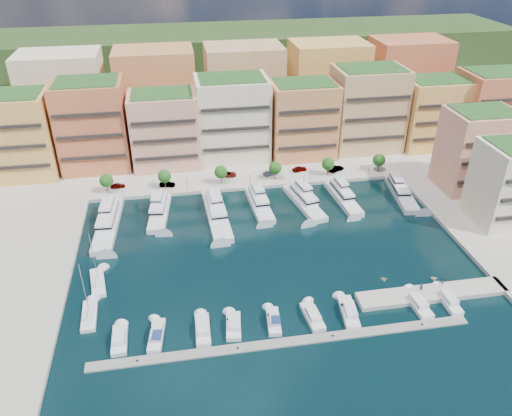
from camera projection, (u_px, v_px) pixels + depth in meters
The scene contains 58 objects.
ground at pixel (270, 249), 118.38m from camera, with size 400.00×400.00×0.00m, color black.
north_quay at pixel (235, 146), 171.03m from camera, with size 220.00×64.00×2.00m, color #9E998E.
hillside at pixel (220, 102), 211.79m from camera, with size 240.00×40.00×58.00m, color #1D3516.
south_pontoon at pixel (286, 343), 92.47m from camera, with size 72.00×2.20×0.35m, color gray.
finger_pier at pixel (431, 295), 104.07m from camera, with size 32.00×5.00×2.00m, color #9E998E.
apartment_0 at pixel (14, 136), 144.47m from camera, with size 22.00×16.50×24.80m.
apartment_1 at pixel (93, 125), 148.86m from camera, with size 20.00×16.50×26.80m.
apartment_2 at pixel (165, 130), 151.23m from camera, with size 20.00×15.50×22.80m.
apartment_3 at pixel (232, 118), 155.23m from camera, with size 22.00×16.50×25.80m.
apartment_4 at pixel (302, 119), 157.24m from camera, with size 20.00×15.50×23.80m.
apartment_5 at pixel (367, 109), 161.38m from camera, with size 22.00×16.50×26.80m.
apartment_6 at pixel (432, 113), 163.90m from camera, with size 20.00×15.50×22.80m.
apartment_7 at pixel (492, 109), 164.61m from camera, with size 22.00×16.50×24.80m.
apartment_east_a at pixel (476, 150), 138.13m from camera, with size 18.00×14.50×22.80m.
backblock_0 at pixel (65, 99), 165.09m from camera, with size 26.00×18.00×30.00m, color beige.
backblock_1 at pixel (157, 94), 169.46m from camera, with size 26.00×18.00×30.00m, color #CD724D.
backblock_2 at pixel (244, 89), 173.83m from camera, with size 26.00×18.00×30.00m, color tan.
backblock_3 at pixel (327, 85), 178.20m from camera, with size 26.00×18.00×30.00m, color #E3B553.
backblock_4 at pixel (406, 81), 182.56m from camera, with size 26.00×18.00×30.00m, color #C27840.
tree_0 at pixel (106, 181), 138.60m from camera, with size 3.80×3.80×5.65m.
tree_1 at pixel (164, 176), 140.93m from camera, with size 3.80×3.80×5.65m.
tree_2 at pixel (221, 172), 143.26m from camera, with size 3.80×3.80×5.65m.
tree_3 at pixel (275, 168), 145.59m from camera, with size 3.80×3.80×5.65m.
tree_4 at pixel (328, 164), 147.91m from camera, with size 3.80×3.80×5.65m.
tree_5 at pixel (379, 160), 150.24m from camera, with size 3.80×3.80×5.65m.
lamppost_0 at pixel (121, 186), 137.69m from camera, with size 0.30×0.30×4.20m.
lamppost_1 at pixel (186, 181), 140.31m from camera, with size 0.30×0.30×4.20m.
lamppost_2 at pixel (249, 176), 142.93m from camera, with size 0.30×0.30×4.20m.
lamppost_3 at pixel (310, 172), 145.55m from camera, with size 0.30×0.30×4.20m.
lamppost_4 at pixel (369, 167), 148.17m from camera, with size 0.30×0.30×4.20m.
yacht_0 at pixel (108, 221), 126.93m from camera, with size 6.44×25.55×7.30m.
yacht_1 at pixel (160, 211), 131.50m from camera, with size 6.56×18.79×7.30m.
yacht_2 at pixel (216, 212), 131.00m from camera, with size 5.98×25.34×7.30m.
yacht_3 at pixel (259, 202), 135.30m from camera, with size 5.41×18.79×7.30m.
yacht_4 at pixel (304, 200), 136.41m from camera, with size 8.07×20.81×7.30m.
yacht_5 at pixel (343, 196), 138.47m from camera, with size 5.41×19.48×7.30m.
yacht_6 at pixel (401, 191), 140.58m from camera, with size 6.86×20.54×7.30m.
cruiser_0 at pixel (120, 340), 92.37m from camera, with size 2.91×7.56×2.55m.
cruiser_1 at pixel (157, 336), 93.32m from camera, with size 3.56×8.64×2.66m.
cruiser_2 at pixel (203, 330), 94.61m from camera, with size 2.95×8.33×2.55m.
cruiser_3 at pixel (234, 326), 95.48m from camera, with size 3.61×7.56×2.55m.
cruiser_4 at pixel (274, 321), 96.59m from camera, with size 3.21×7.64×2.66m.
cruiser_5 at pixel (313, 317), 97.75m from camera, with size 3.39×8.19×2.55m.
cruiser_6 at pixel (349, 312), 98.82m from camera, with size 3.78×9.44×2.55m.
cruiser_8 at pixel (418, 304), 100.94m from camera, with size 3.19×8.77×2.55m.
cruiser_9 at pixel (448, 300), 101.90m from camera, with size 2.53×8.69×2.55m.
sailboat_1 at pixel (98, 283), 106.97m from camera, with size 4.36×10.10×13.20m.
sailboat_0 at pixel (89, 316), 98.15m from camera, with size 3.23×8.94×13.20m.
tender_1 at pixel (384, 279), 108.21m from camera, with size 1.31×1.52×0.80m, color beige.
tender_3 at pixel (434, 278), 108.33m from camera, with size 1.46×1.69×0.89m, color beige.
car_0 at pixel (118, 185), 142.69m from camera, with size 1.62×4.03×1.37m, color gray.
car_1 at pixel (167, 184), 143.22m from camera, with size 1.55×4.45×1.46m, color gray.
car_2 at pixel (227, 174), 148.80m from camera, with size 2.44×5.30×1.47m, color gray.
car_3 at pixel (270, 173), 149.62m from camera, with size 1.95×4.81×1.39m, color gray.
car_4 at pixel (299, 169), 151.91m from camera, with size 1.83×4.55×1.55m, color gray.
car_5 at pixel (336, 169), 151.87m from camera, with size 1.70×4.87×1.60m, color gray.
person_0 at pixel (421, 287), 103.32m from camera, with size 0.72×0.47×1.97m, color #243148.
person_1 at pixel (442, 281), 105.32m from camera, with size 0.75×0.58×1.54m, color #47302A.
Camera 1 is at (-19.74, -95.05, 68.54)m, focal length 35.00 mm.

